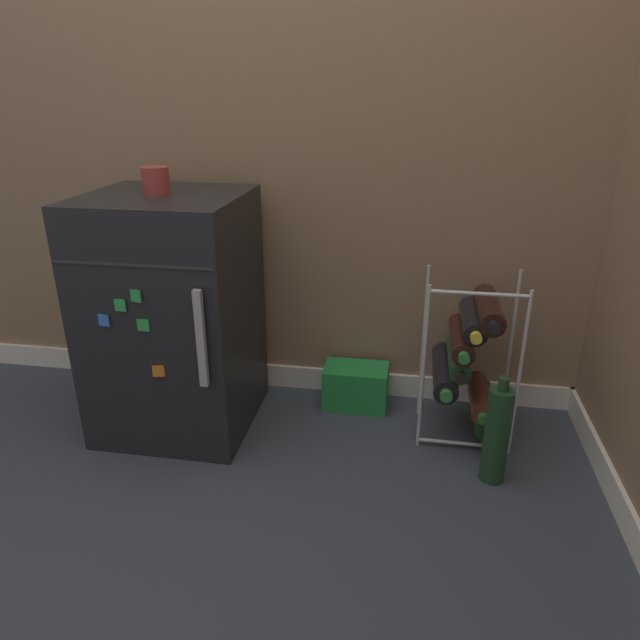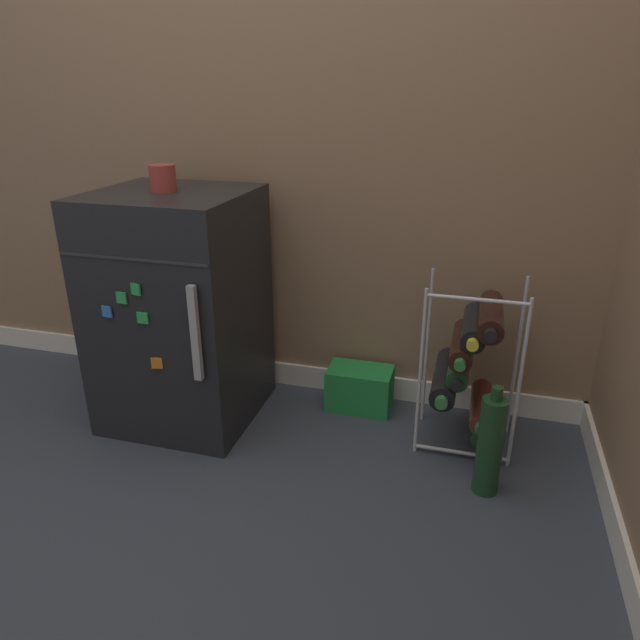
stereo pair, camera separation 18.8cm
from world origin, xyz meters
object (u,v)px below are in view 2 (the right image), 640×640
at_px(fridge_top_cup, 163,178).
at_px(wine_rack, 471,367).
at_px(mini_fridge, 180,309).
at_px(loose_bottle_floor, 490,445).
at_px(soda_box, 360,388).

bearing_deg(fridge_top_cup, wine_rack, 4.27).
xyz_separation_m(mini_fridge, wine_rack, (0.99, 0.07, -0.12)).
bearing_deg(loose_bottle_floor, wine_rack, 107.09).
height_order(wine_rack, soda_box, wine_rack).
relative_size(soda_box, fridge_top_cup, 2.82).
bearing_deg(fridge_top_cup, loose_bottle_floor, -8.81).
relative_size(mini_fridge, loose_bottle_floor, 2.32).
relative_size(soda_box, loose_bottle_floor, 0.67).
height_order(wine_rack, fridge_top_cup, fridge_top_cup).
distance_m(mini_fridge, soda_box, 0.71).
bearing_deg(fridge_top_cup, soda_box, 18.01).
xyz_separation_m(soda_box, fridge_top_cup, (-0.62, -0.20, 0.77)).
xyz_separation_m(wine_rack, fridge_top_cup, (-1.00, -0.07, 0.57)).
height_order(mini_fridge, wine_rack, mini_fridge).
bearing_deg(mini_fridge, loose_bottle_floor, -9.14).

